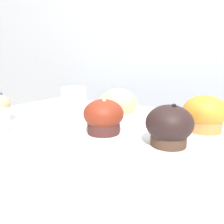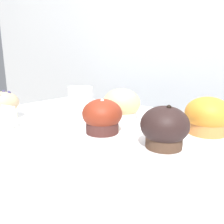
% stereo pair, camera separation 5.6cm
% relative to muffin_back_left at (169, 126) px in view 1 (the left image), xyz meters
% --- Properties ---
extents(wall_back, '(3.20, 0.10, 1.80)m').
position_rel_muffin_back_left_xyz_m(wall_back, '(-0.16, 0.63, -0.08)').
color(wall_back, '#B2B7BC').
rests_on(wall_back, ground).
extents(muffin_back_left, '(0.10, 0.10, 0.09)m').
position_rel_muffin_back_left_xyz_m(muffin_back_left, '(0.00, 0.00, 0.00)').
color(muffin_back_left, '#483123').
rests_on(muffin_back_left, display_counter).
extents(muffin_back_right, '(0.10, 0.10, 0.09)m').
position_rel_muffin_back_left_xyz_m(muffin_back_right, '(-0.17, -0.00, -0.00)').
color(muffin_back_right, '#462420').
rests_on(muffin_back_right, display_counter).
extents(muffin_front_left, '(0.11, 0.11, 0.09)m').
position_rel_muffin_back_left_xyz_m(muffin_front_left, '(-0.19, 0.13, 0.00)').
color(muffin_front_left, silver).
rests_on(muffin_front_left, display_counter).
extents(muffin_front_right, '(0.11, 0.11, 0.09)m').
position_rel_muffin_back_left_xyz_m(muffin_front_right, '(0.05, 0.15, 0.00)').
color(muffin_front_right, '#C97C3F').
rests_on(muffin_front_right, display_counter).
extents(coffee_cup, '(0.10, 0.12, 0.09)m').
position_rel_muffin_back_left_xyz_m(coffee_cup, '(-0.38, 0.14, 0.00)').
color(coffee_cup, white).
rests_on(coffee_cup, display_counter).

